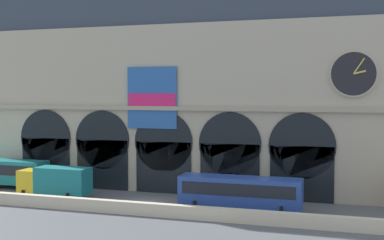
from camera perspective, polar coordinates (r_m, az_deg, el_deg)
ground_plane at (r=49.11m, az=-5.34°, el=-9.40°), size 200.00×200.00×0.00m
quay_parapet_wall at (r=44.85m, az=-7.67°, el=-9.89°), size 90.00×0.70×1.12m
station_building at (r=54.60m, az=-2.48°, el=3.42°), size 44.58×4.67×22.64m
bus_west at (r=60.50m, az=-20.96°, el=-5.50°), size 11.00×3.25×3.10m
box_truck_midwest at (r=52.81m, az=-15.37°, el=-6.73°), size 7.50×2.91×3.12m
bus_mideast at (r=45.29m, az=5.51°, el=-8.16°), size 11.00×3.25×3.10m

